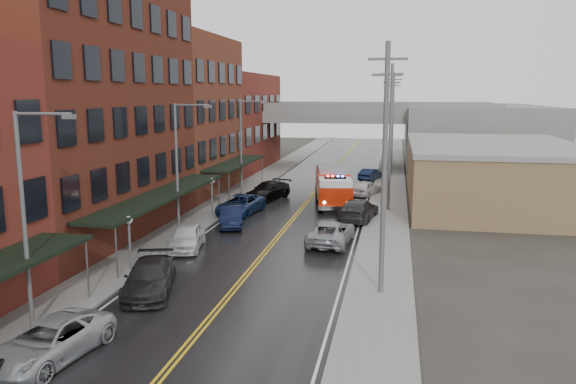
{
  "coord_description": "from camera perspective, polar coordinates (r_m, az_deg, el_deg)",
  "views": [
    {
      "loc": [
        7.72,
        -11.43,
        9.69
      ],
      "look_at": [
        0.53,
        25.65,
        3.0
      ],
      "focal_mm": 35.0,
      "sensor_mm": 36.0,
      "label": 1
    }
  ],
  "objects": [
    {
      "name": "road",
      "position": [
        43.24,
        0.4,
        -2.89
      ],
      "size": [
        11.0,
        160.0,
        0.02
      ],
      "primitive_type": "cube",
      "color": "black",
      "rests_on": "ground"
    },
    {
      "name": "sidewalk_left",
      "position": [
        45.1,
        -8.76,
        -2.38
      ],
      "size": [
        3.0,
        160.0,
        0.15
      ],
      "primitive_type": "cube",
      "color": "slate",
      "rests_on": "ground"
    },
    {
      "name": "sidewalk_right",
      "position": [
        42.53,
        10.13,
        -3.18
      ],
      "size": [
        3.0,
        160.0,
        0.15
      ],
      "primitive_type": "cube",
      "color": "slate",
      "rests_on": "ground"
    },
    {
      "name": "curb_left",
      "position": [
        44.58,
        -6.76,
        -2.48
      ],
      "size": [
        0.3,
        160.0,
        0.15
      ],
      "primitive_type": "cube",
      "color": "gray",
      "rests_on": "ground"
    },
    {
      "name": "curb_right",
      "position": [
        42.58,
        7.91,
        -3.1
      ],
      "size": [
        0.3,
        160.0,
        0.15
      ],
      "primitive_type": "cube",
      "color": "gray",
      "rests_on": "ground"
    },
    {
      "name": "brick_building_b",
      "position": [
        40.34,
        -20.67,
        8.43
      ],
      "size": [
        9.0,
        20.0,
        18.0
      ],
      "primitive_type": "cube",
      "color": "#592317",
      "rests_on": "ground"
    },
    {
      "name": "brick_building_c",
      "position": [
        56.06,
        -11.16,
        7.62
      ],
      "size": [
        9.0,
        15.0,
        15.0
      ],
      "primitive_type": "cube",
      "color": "brown",
      "rests_on": "ground"
    },
    {
      "name": "brick_building_far",
      "position": [
        72.64,
        -5.92,
        7.08
      ],
      "size": [
        9.0,
        20.0,
        12.0
      ],
      "primitive_type": "cube",
      "color": "maroon",
      "rests_on": "ground"
    },
    {
      "name": "tan_building",
      "position": [
        52.59,
        19.92,
        1.58
      ],
      "size": [
        14.0,
        22.0,
        5.0
      ],
      "primitive_type": "cube",
      "color": "olive",
      "rests_on": "ground"
    },
    {
      "name": "right_far_block",
      "position": [
        82.27,
        18.2,
        5.58
      ],
      "size": [
        18.0,
        30.0,
        8.0
      ],
      "primitive_type": "cube",
      "color": "slate",
      "rests_on": "ground"
    },
    {
      "name": "awning_1",
      "position": [
        38.23,
        -12.67,
        -0.3
      ],
      "size": [
        2.6,
        18.0,
        3.09
      ],
      "color": "black",
      "rests_on": "ground"
    },
    {
      "name": "awning_2",
      "position": [
        54.52,
        -5.32,
        2.94
      ],
      "size": [
        2.6,
        13.0,
        3.09
      ],
      "color": "black",
      "rests_on": "ground"
    },
    {
      "name": "globe_lamp_1",
      "position": [
        31.72,
        -15.85,
        -3.79
      ],
      "size": [
        0.44,
        0.44,
        3.12
      ],
      "color": "#59595B",
      "rests_on": "ground"
    },
    {
      "name": "globe_lamp_2",
      "position": [
        44.39,
        -7.74,
        0.38
      ],
      "size": [
        0.44,
        0.44,
        3.12
      ],
      "color": "#59595B",
      "rests_on": "ground"
    },
    {
      "name": "street_lamp_0",
      "position": [
        24.52,
        -24.87,
        -1.48
      ],
      "size": [
        2.64,
        0.22,
        9.0
      ],
      "color": "#59595B",
      "rests_on": "ground"
    },
    {
      "name": "street_lamp_1",
      "position": [
        38.46,
        -10.91,
        3.14
      ],
      "size": [
        2.64,
        0.22,
        9.0
      ],
      "color": "#59595B",
      "rests_on": "ground"
    },
    {
      "name": "street_lamp_2",
      "position": [
        53.56,
        -4.54,
        5.19
      ],
      "size": [
        2.64,
        0.22,
        9.0
      ],
      "color": "#59595B",
      "rests_on": "ground"
    },
    {
      "name": "utility_pole_0",
      "position": [
        26.65,
        9.77,
        2.6
      ],
      "size": [
        1.8,
        0.24,
        12.0
      ],
      "color": "#59595B",
      "rests_on": "ground"
    },
    {
      "name": "utility_pole_1",
      "position": [
        46.56,
        10.35,
        5.71
      ],
      "size": [
        1.8,
        0.24,
        12.0
      ],
      "color": "#59595B",
      "rests_on": "ground"
    },
    {
      "name": "utility_pole_2",
      "position": [
        66.52,
        10.58,
        6.96
      ],
      "size": [
        1.8,
        0.24,
        12.0
      ],
      "color": "#59595B",
      "rests_on": "ground"
    },
    {
      "name": "overpass",
      "position": [
        73.93,
        5.0,
        7.13
      ],
      "size": [
        40.0,
        10.0,
        7.5
      ],
      "color": "slate",
      "rests_on": "ground"
    },
    {
      "name": "fire_truck",
      "position": [
        49.1,
        4.58,
        0.69
      ],
      "size": [
        4.7,
        9.12,
        3.2
      ],
      "rotation": [
        0.0,
        0.0,
        0.17
      ],
      "color": "#B52008",
      "rests_on": "ground"
    },
    {
      "name": "parked_car_left_2",
      "position": [
        22.95,
        -23.06,
        -13.77
      ],
      "size": [
        3.18,
        5.57,
        1.46
      ],
      "primitive_type": "imported",
      "rotation": [
        0.0,
        0.0,
        -0.15
      ],
      "color": "#9DA1A5",
      "rests_on": "ground"
    },
    {
      "name": "parked_car_left_3",
      "position": [
        28.56,
        -13.93,
        -8.44
      ],
      "size": [
        3.62,
        5.78,
        1.56
      ],
      "primitive_type": "imported",
      "rotation": [
        0.0,
        0.0,
        0.29
      ],
      "color": "black",
      "rests_on": "ground"
    },
    {
      "name": "parked_car_left_4",
      "position": [
        35.83,
        -10.23,
        -4.5
      ],
      "size": [
        2.67,
        4.89,
        1.58
      ],
      "primitive_type": "imported",
      "rotation": [
        0.0,
        0.0,
        0.18
      ],
      "color": "silver",
      "rests_on": "ground"
    },
    {
      "name": "parked_car_left_5",
      "position": [
        41.36,
        -5.83,
        -2.48
      ],
      "size": [
        2.85,
        4.85,
        1.51
      ],
      "primitive_type": "imported",
      "rotation": [
        0.0,
        0.0,
        0.29
      ],
      "color": "black",
      "rests_on": "ground"
    },
    {
      "name": "parked_car_left_6",
      "position": [
        45.5,
        -4.85,
        -1.29
      ],
      "size": [
        3.33,
        5.87,
        1.55
      ],
      "primitive_type": "imported",
      "rotation": [
        0.0,
        0.0,
        -0.14
      ],
      "color": "navy",
      "rests_on": "ground"
    },
    {
      "name": "parked_car_left_7",
      "position": [
        51.6,
        -2.05,
        0.13
      ],
      "size": [
        3.9,
        6.02,
        1.62
      ],
      "primitive_type": "imported",
      "rotation": [
        0.0,
        0.0,
        -0.32
      ],
      "color": "black",
      "rests_on": "ground"
    },
    {
      "name": "parked_car_right_0",
      "position": [
        36.56,
        4.41,
        -4.12
      ],
      "size": [
        2.93,
        5.65,
        1.52
      ],
      "primitive_type": "imported",
      "rotation": [
        0.0,
        0.0,
        3.07
      ],
      "color": "#929399",
      "rests_on": "ground"
    },
    {
      "name": "parked_car_right_1",
      "position": [
        43.37,
        7.14,
        -1.81
      ],
      "size": [
        3.17,
        6.04,
        1.67
      ],
      "primitive_type": "imported",
      "rotation": [
        0.0,
        0.0,
        2.99
      ],
      "color": "#2A2A2D",
      "rests_on": "ground"
    },
    {
      "name": "parked_car_right_2",
      "position": [
        54.05,
        7.93,
        0.41
      ],
      "size": [
        3.08,
        4.63,
        1.47
      ],
      "primitive_type": "imported",
      "rotation": [
        0.0,
        0.0,
        2.8
      ],
      "color": "silver",
      "rests_on": "ground"
    },
    {
      "name": "parked_car_right_3",
      "position": [
        63.48,
        8.39,
        1.78
      ],
      "size": [
        2.69,
        4.36,
        1.36
      ],
      "primitive_type": "imported",
      "rotation": [
        0.0,
        0.0,
        2.81
      ],
      "color": "black",
      "rests_on": "ground"
    }
  ]
}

